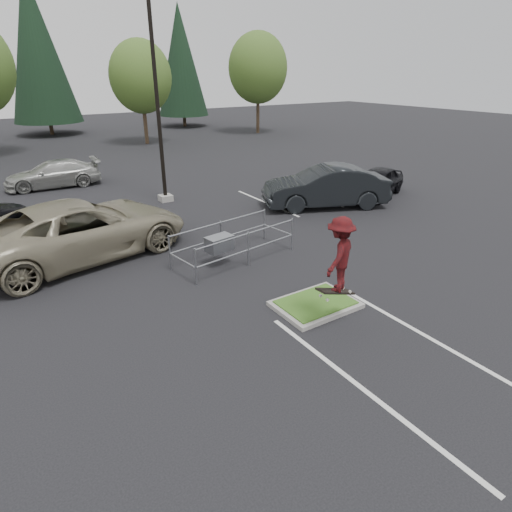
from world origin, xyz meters
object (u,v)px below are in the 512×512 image
cart_corral (223,242)px  skateboarder (339,255)px  decid_c (141,79)px  decid_d (258,70)px  conif_b (36,48)px  car_l_tan (81,230)px  conif_c (181,61)px  light_pole (157,104)px  car_far_silver (53,174)px  car_r_black (377,182)px  car_r_charc (326,187)px

cart_corral → skateboarder: (0.44, -4.93, 1.23)m
decid_c → decid_d: (12.00, 0.50, 0.66)m
conif_b → car_l_tan: conif_b is taller
decid_d → skateboarder: size_ratio=4.41×
conif_c → skateboarder: bearing=-109.4°
decid_d → conif_c: (-3.99, 9.17, 0.94)m
conif_c → cart_corral: 38.98m
decid_d → conif_c: conif_c is taller
light_pole → car_far_silver: 8.21m
cart_corral → car_far_silver: car_far_silver is taller
skateboarder → car_r_black: skateboarder is taller
conif_b → car_l_tan: 34.49m
conif_c → cart_corral: conif_c is taller
decid_d → car_r_charc: 26.48m
decid_c → decid_d: bearing=2.4°
cart_corral → car_far_silver: (-2.87, 14.07, -0.03)m
conif_c → skateboarder: conif_c is taller
decid_c → decid_d: 12.03m
conif_b → car_r_charc: bearing=-79.0°
light_pole → car_l_tan: light_pole is taller
car_l_tan → conif_b: bearing=-18.6°
conif_c → car_far_silver: size_ratio=2.52×
decid_d → car_r_black: decid_d is taller
conif_b → car_r_black: 35.68m
conif_b → conif_c: size_ratio=1.16×
decid_d → conif_b: 20.76m
conif_c → car_r_black: size_ratio=2.98×
conif_c → conif_b: bearing=175.9°
decid_d → car_l_tan: (-22.49, -23.33, -4.91)m
skateboarder → car_far_silver: (-3.31, 19.00, -1.26)m
cart_corral → decid_d: bearing=45.8°
light_pole → car_far_silver: size_ratio=2.04×
light_pole → car_r_charc: (6.00, -5.00, -3.60)m
skateboarder → car_r_charc: 10.53m
light_pole → car_r_charc: bearing=-39.8°
conif_b → conif_c: bearing=-4.1°
light_pole → car_far_silver: light_pole is taller
skateboarder → car_far_silver: size_ratio=0.43×
car_far_silver → decid_c: bearing=144.7°
car_l_tan → conif_c: bearing=-40.6°
skateboarder → car_r_black: 13.08m
car_far_silver → conif_c: bearing=144.4°
car_far_silver → light_pole: bearing=37.9°
conif_b → cart_corral: size_ratio=3.30×
decid_d → car_r_charc: decid_d is taller
car_r_black → skateboarder: bearing=-72.7°
conif_b → conif_c: (14.00, -1.00, -1.00)m
light_pole → conif_b: size_ratio=0.70×
light_pole → decid_c: light_pole is taller
conif_b → car_l_tan: bearing=-97.7°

